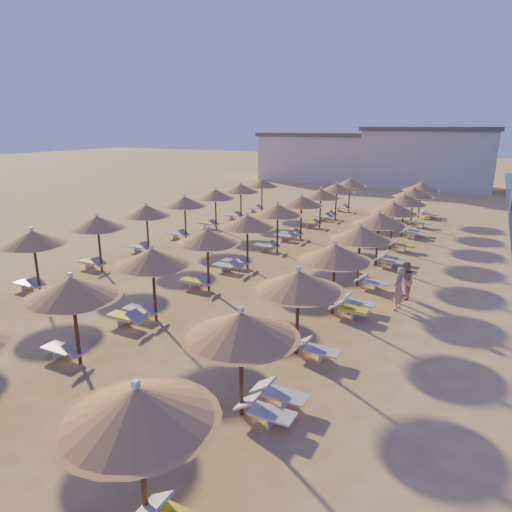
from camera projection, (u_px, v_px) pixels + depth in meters
The scene contains 8 objects.
ground at pixel (240, 315), 18.55m from camera, with size 220.00×220.00×0.00m, color #E0B862.
hotel_blocks at pixel (446, 157), 55.76m from camera, with size 47.61×9.91×8.10m.
parasol_row_east at pixel (360, 234), 21.22m from camera, with size 3.05×41.18×3.08m.
parasol_row_west at pixel (247, 222), 23.86m from camera, with size 3.05×41.18×3.08m.
parasol_row_inland at pixel (167, 206), 28.47m from camera, with size 3.05×29.74×3.08m.
loungers at pixel (267, 264), 24.25m from camera, with size 15.74×39.64×0.66m.
beachgoer_a at pixel (398, 289), 18.85m from camera, with size 0.67×0.44×1.85m, color tan.
beachgoer_b at pixel (405, 281), 20.08m from camera, with size 0.82×0.64×1.68m, color tan.
Camera 1 is at (8.44, -14.97, 7.41)m, focal length 32.00 mm.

